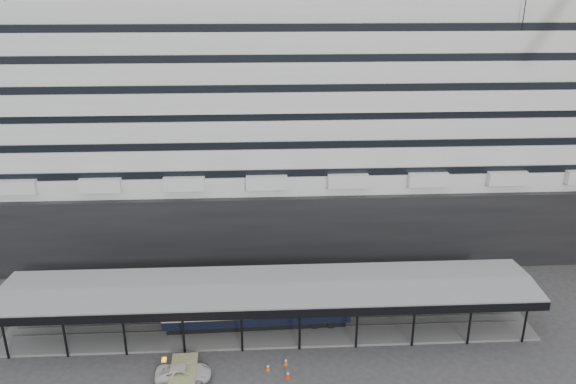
# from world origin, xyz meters

# --- Properties ---
(ground) EXTENTS (200.00, 200.00, 0.00)m
(ground) POSITION_xyz_m (0.00, 0.00, 0.00)
(ground) COLOR #323234
(ground) RESTS_ON ground
(cruise_ship) EXTENTS (130.00, 30.00, 43.90)m
(cruise_ship) POSITION_xyz_m (0.05, 32.00, 18.35)
(cruise_ship) COLOR black
(cruise_ship) RESTS_ON ground
(platform_canopy) EXTENTS (56.00, 9.18, 5.30)m
(platform_canopy) POSITION_xyz_m (0.00, 5.00, 2.36)
(platform_canopy) COLOR slate
(platform_canopy) RESTS_ON ground
(port_truck) EXTENTS (5.23, 2.56, 1.43)m
(port_truck) POSITION_xyz_m (-8.27, -3.19, 0.72)
(port_truck) COLOR silver
(port_truck) RESTS_ON ground
(pullman_carriage) EXTENTS (19.94, 3.14, 19.51)m
(pullman_carriage) POSITION_xyz_m (-1.39, 5.00, 2.40)
(pullman_carriage) COLOR black
(pullman_carriage) RESTS_ON ground
(traffic_cone_left) EXTENTS (0.46, 0.46, 0.73)m
(traffic_cone_left) POSITION_xyz_m (-0.36, -2.25, 0.36)
(traffic_cone_left) COLOR #FA5B0D
(traffic_cone_left) RESTS_ON ground
(traffic_cone_mid) EXTENTS (0.42, 0.42, 0.80)m
(traffic_cone_mid) POSITION_xyz_m (1.49, -3.42, 0.40)
(traffic_cone_mid) COLOR red
(traffic_cone_mid) RESTS_ON ground
(traffic_cone_right) EXTENTS (0.52, 0.52, 0.78)m
(traffic_cone_right) POSITION_xyz_m (1.39, -1.50, 0.39)
(traffic_cone_right) COLOR #EA5E0D
(traffic_cone_right) RESTS_ON ground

